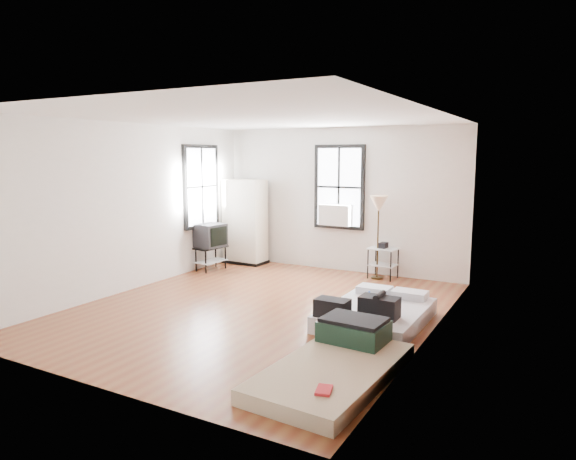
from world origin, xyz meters
The scene contains 8 objects.
ground centered at (0.00, 0.00, 0.00)m, with size 6.00×6.00×0.00m, color brown.
room_shell centered at (0.23, 0.36, 1.74)m, with size 5.02×6.02×2.80m.
mattress_main centered at (1.75, 0.18, 0.15)m, with size 1.26×1.70×0.54m.
mattress_bare centered at (1.94, -1.54, 0.13)m, with size 1.16×2.05×0.43m.
wardrobe centered at (-2.00, 2.65, 0.88)m, with size 0.90×0.54×1.76m.
side_table centered at (1.00, 2.72, 0.45)m, with size 0.54×0.45×0.67m.
floor_lamp centered at (0.92, 2.65, 1.31)m, with size 0.33×0.33×1.54m.
tv_stand centered at (-2.21, 1.74, 0.66)m, with size 0.53×0.70×0.93m.
Camera 1 is at (3.94, -6.28, 2.27)m, focal length 32.00 mm.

